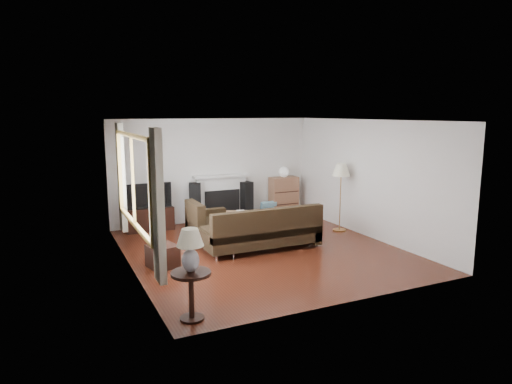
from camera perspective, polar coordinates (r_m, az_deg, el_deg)
name	(u,v)px	position (r m, az deg, el deg)	size (l,w,h in m)	color
room	(263,187)	(8.67, 0.84, 0.67)	(5.10, 5.60, 2.54)	#4B1D10
window	(133,181)	(7.68, -15.14, 1.38)	(0.12, 2.74, 1.54)	olive
curtain_near	(158,207)	(6.25, -12.15, -1.80)	(0.10, 0.35, 2.10)	beige
curtain_far	(121,178)	(9.20, -16.47, 1.74)	(0.10, 0.35, 2.10)	beige
fireplace	(221,198)	(11.24, -4.38, -0.72)	(1.40, 0.26, 1.15)	white
tv_stand	(149,219)	(10.66, -13.20, -3.25)	(1.05, 0.47, 0.53)	black
television	(148,195)	(10.55, -13.32, -0.36)	(0.99, 0.13, 0.57)	black
speaker_left	(195,204)	(10.91, -7.60, -1.50)	(0.28, 0.33, 1.00)	black
speaker_right	(246,200)	(11.39, -1.30, -1.06)	(0.26, 0.32, 0.95)	black
bookshelf	(284,196)	(11.85, 3.47, -0.52)	(0.73, 0.35, 1.00)	#8B5B40
globe_lamp	(284,172)	(11.75, 3.51, 2.51)	(0.26, 0.26, 0.26)	white
sectional_sofa	(261,229)	(8.93, 0.62, -4.62)	(2.49, 1.82, 0.80)	black
coffee_table	(233,223)	(10.17, -2.90, -3.86)	(1.14, 0.62, 0.45)	#8C6343
footstool	(163,256)	(8.12, -11.60, -7.86)	(0.46, 0.46, 0.39)	black
floor_lamp	(340,197)	(10.38, 10.50, -0.66)	(0.40, 0.40, 1.54)	#AA743B
side_table	(191,296)	(6.06, -8.07, -12.72)	(0.52, 0.52, 0.64)	black
table_lamp	(190,251)	(5.86, -8.21, -7.27)	(0.35, 0.35, 0.56)	silver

